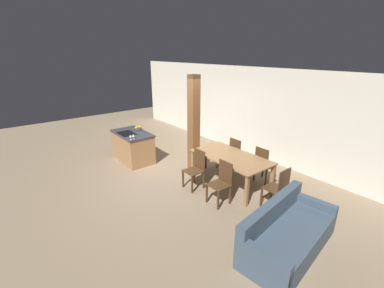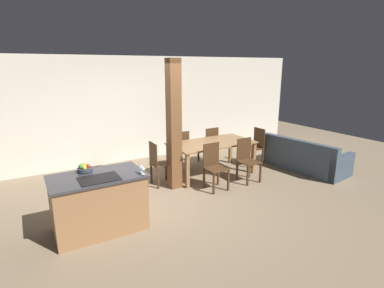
% 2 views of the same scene
% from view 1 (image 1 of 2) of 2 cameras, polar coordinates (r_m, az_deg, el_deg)
% --- Properties ---
extents(ground_plane, '(16.00, 16.00, 0.00)m').
position_cam_1_polar(ground_plane, '(7.09, -4.32, -6.29)').
color(ground_plane, '#847056').
extents(wall_back, '(11.20, 0.08, 2.70)m').
position_cam_1_polar(wall_back, '(8.40, 11.15, 7.36)').
color(wall_back, silver).
rests_on(wall_back, ground_plane).
extents(kitchen_island, '(1.36, 0.80, 0.89)m').
position_cam_1_polar(kitchen_island, '(7.85, -12.98, -0.56)').
color(kitchen_island, '#9E7047').
rests_on(kitchen_island, ground_plane).
extents(fruit_bowl, '(0.23, 0.23, 0.12)m').
position_cam_1_polar(fruit_bowl, '(7.91, -11.92, 3.42)').
color(fruit_bowl, '#383D47').
rests_on(fruit_bowl, kitchen_island).
extents(wine_glass_near, '(0.07, 0.07, 0.14)m').
position_cam_1_polar(wine_glass_near, '(7.03, -13.51, 1.72)').
color(wine_glass_near, silver).
rests_on(wine_glass_near, kitchen_island).
extents(wine_glass_middle, '(0.07, 0.07, 0.14)m').
position_cam_1_polar(wine_glass_middle, '(7.06, -12.90, 1.85)').
color(wine_glass_middle, silver).
rests_on(wine_glass_middle, kitchen_island).
extents(dining_table, '(1.92, 1.02, 0.76)m').
position_cam_1_polar(dining_table, '(6.25, 8.60, -3.41)').
color(dining_table, olive).
rests_on(dining_table, ground_plane).
extents(dining_chair_near_left, '(0.40, 0.40, 0.94)m').
position_cam_1_polar(dining_chair_near_left, '(6.15, 0.85, -5.45)').
color(dining_chair_near_left, '#472D19').
rests_on(dining_chair_near_left, ground_plane).
extents(dining_chair_near_right, '(0.40, 0.40, 0.94)m').
position_cam_1_polar(dining_chair_near_right, '(5.58, 6.54, -8.38)').
color(dining_chair_near_right, '#472D19').
rests_on(dining_chair_near_right, ground_plane).
extents(dining_chair_far_left, '(0.40, 0.40, 0.94)m').
position_cam_1_polar(dining_chair_far_left, '(7.09, 10.05, -2.19)').
color(dining_chair_far_left, '#472D19').
rests_on(dining_chair_far_left, ground_plane).
extents(dining_chair_far_right, '(0.40, 0.40, 0.94)m').
position_cam_1_polar(dining_chair_far_right, '(6.61, 15.63, -4.35)').
color(dining_chair_far_right, '#472D19').
rests_on(dining_chair_far_right, ground_plane).
extents(dining_chair_head_end, '(0.40, 0.40, 0.94)m').
position_cam_1_polar(dining_chair_head_end, '(7.22, 0.80, -1.49)').
color(dining_chair_head_end, '#472D19').
rests_on(dining_chair_head_end, ground_plane).
extents(dining_chair_foot_end, '(0.40, 0.40, 0.94)m').
position_cam_1_polar(dining_chair_foot_end, '(5.61, 18.58, -9.20)').
color(dining_chair_foot_end, '#472D19').
rests_on(dining_chair_foot_end, ground_plane).
extents(couch, '(1.08, 2.04, 0.78)m').
position_cam_1_polar(couch, '(4.76, 20.40, -18.38)').
color(couch, '#3D4C5B').
rests_on(couch, ground_plane).
extents(timber_post, '(0.24, 0.24, 2.60)m').
position_cam_1_polar(timber_post, '(6.62, 0.38, 3.94)').
color(timber_post, brown).
rests_on(timber_post, ground_plane).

